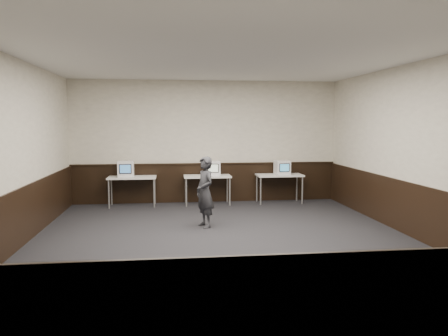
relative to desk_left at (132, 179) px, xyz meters
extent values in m
plane|color=black|center=(1.90, -3.60, -0.68)|extent=(8.00, 8.00, 0.00)
plane|color=white|center=(1.90, -3.60, 2.52)|extent=(8.00, 8.00, 0.00)
plane|color=beige|center=(1.90, 0.40, 0.92)|extent=(7.00, 0.00, 7.00)
plane|color=beige|center=(1.90, -7.60, 0.92)|extent=(7.00, 0.00, 7.00)
plane|color=beige|center=(-1.60, -3.60, 0.92)|extent=(0.00, 8.00, 8.00)
plane|color=beige|center=(5.40, -3.60, 0.92)|extent=(0.00, 8.00, 8.00)
cube|color=black|center=(1.90, 0.38, -0.18)|extent=(6.98, 0.04, 1.00)
cube|color=black|center=(1.90, -7.58, -0.18)|extent=(6.98, 0.04, 1.00)
cube|color=black|center=(-1.58, -3.60, -0.18)|extent=(0.04, 7.98, 1.00)
cube|color=black|center=(5.38, -3.60, -0.18)|extent=(0.04, 7.98, 1.00)
cube|color=black|center=(1.90, 0.36, 0.34)|extent=(6.98, 0.06, 0.04)
cube|color=silver|center=(0.00, 0.00, 0.05)|extent=(1.20, 0.60, 0.04)
cylinder|color=#999999|center=(-0.55, -0.25, -0.32)|extent=(0.04, 0.04, 0.71)
cylinder|color=#999999|center=(0.55, -0.25, -0.32)|extent=(0.04, 0.04, 0.71)
cylinder|color=#999999|center=(-0.55, 0.25, -0.32)|extent=(0.04, 0.04, 0.71)
cylinder|color=#999999|center=(0.55, 0.25, -0.32)|extent=(0.04, 0.04, 0.71)
cube|color=silver|center=(1.90, 0.00, 0.05)|extent=(1.20, 0.60, 0.04)
cylinder|color=#999999|center=(1.35, -0.25, -0.32)|extent=(0.04, 0.04, 0.71)
cylinder|color=#999999|center=(2.45, -0.25, -0.32)|extent=(0.04, 0.04, 0.71)
cylinder|color=#999999|center=(1.35, 0.25, -0.32)|extent=(0.04, 0.04, 0.71)
cylinder|color=#999999|center=(2.45, 0.25, -0.32)|extent=(0.04, 0.04, 0.71)
cube|color=silver|center=(3.80, 0.00, 0.05)|extent=(1.20, 0.60, 0.04)
cylinder|color=#999999|center=(3.25, -0.25, -0.32)|extent=(0.04, 0.04, 0.71)
cylinder|color=#999999|center=(4.35, -0.25, -0.32)|extent=(0.04, 0.04, 0.71)
cylinder|color=#999999|center=(3.25, 0.25, -0.32)|extent=(0.04, 0.04, 0.71)
cylinder|color=#999999|center=(4.35, 0.25, -0.32)|extent=(0.04, 0.04, 0.71)
cube|color=white|center=(-0.15, 0.01, 0.27)|extent=(0.41, 0.43, 0.40)
cube|color=black|center=(-0.14, -0.21, 0.29)|extent=(0.30, 0.03, 0.24)
cube|color=teal|center=(-0.14, -0.22, 0.29)|extent=(0.26, 0.01, 0.20)
cube|color=white|center=(2.05, 0.03, 0.26)|extent=(0.40, 0.42, 0.37)
cube|color=black|center=(2.04, -0.16, 0.28)|extent=(0.28, 0.04, 0.22)
cube|color=beige|center=(2.04, -0.17, 0.28)|extent=(0.24, 0.02, 0.19)
cube|color=white|center=(3.87, -0.01, 0.25)|extent=(0.39, 0.40, 0.36)
cube|color=black|center=(3.88, -0.21, 0.27)|extent=(0.27, 0.03, 0.22)
cube|color=teal|center=(3.88, -0.22, 0.27)|extent=(0.24, 0.02, 0.18)
imported|color=#27282D|center=(1.65, -2.43, 0.04)|extent=(0.51, 0.61, 1.43)
camera|label=1|loc=(0.97, -11.09, 1.43)|focal=35.00mm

